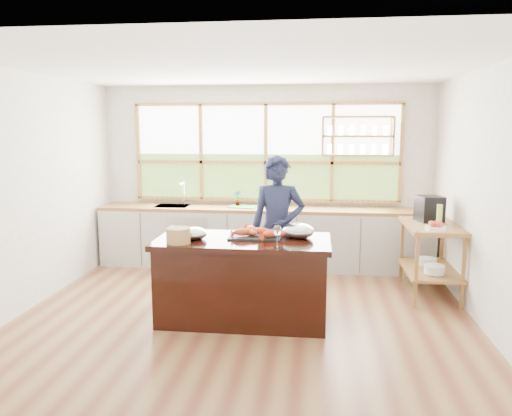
% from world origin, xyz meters
% --- Properties ---
extents(ground_plane, '(5.00, 5.00, 0.00)m').
position_xyz_m(ground_plane, '(0.00, 0.00, 0.00)').
color(ground_plane, olive).
extents(room_shell, '(5.02, 4.52, 2.71)m').
position_xyz_m(room_shell, '(0.02, 0.51, 1.75)').
color(room_shell, silver).
rests_on(room_shell, ground_plane).
extents(back_counter, '(4.90, 0.63, 0.90)m').
position_xyz_m(back_counter, '(-0.02, 1.94, 0.45)').
color(back_counter, beige).
rests_on(back_counter, ground_plane).
extents(right_shelf_unit, '(0.62, 1.10, 0.90)m').
position_xyz_m(right_shelf_unit, '(2.19, 0.89, 0.60)').
color(right_shelf_unit, olive).
rests_on(right_shelf_unit, ground_plane).
extents(island, '(1.85, 0.90, 0.90)m').
position_xyz_m(island, '(0.00, -0.20, 0.45)').
color(island, black).
rests_on(island, ground_plane).
extents(cook, '(0.65, 0.44, 1.75)m').
position_xyz_m(cook, '(0.32, 0.46, 0.88)').
color(cook, '#161B35').
rests_on(cook, ground_plane).
extents(potted_plant, '(0.15, 0.12, 0.25)m').
position_xyz_m(potted_plant, '(-0.40, 2.00, 1.03)').
color(potted_plant, slate).
rests_on(potted_plant, back_counter).
extents(cutting_board, '(0.45, 0.37, 0.01)m').
position_xyz_m(cutting_board, '(-0.31, 1.94, 0.91)').
color(cutting_board, green).
rests_on(cutting_board, back_counter).
extents(espresso_machine, '(0.35, 0.36, 0.32)m').
position_xyz_m(espresso_machine, '(2.19, 1.09, 1.06)').
color(espresso_machine, black).
rests_on(espresso_machine, right_shelf_unit).
extents(wine_bottle, '(0.07, 0.07, 0.27)m').
position_xyz_m(wine_bottle, '(2.24, 0.77, 1.03)').
color(wine_bottle, '#B7C359').
rests_on(wine_bottle, right_shelf_unit).
extents(fruit_bowl, '(0.24, 0.24, 0.11)m').
position_xyz_m(fruit_bowl, '(2.14, 0.50, 0.94)').
color(fruit_bowl, white).
rests_on(fruit_bowl, right_shelf_unit).
extents(slate_board, '(0.56, 0.42, 0.02)m').
position_xyz_m(slate_board, '(0.11, -0.09, 0.91)').
color(slate_board, black).
rests_on(slate_board, island).
extents(lobster_pile, '(0.52, 0.44, 0.08)m').
position_xyz_m(lobster_pile, '(0.14, -0.09, 0.96)').
color(lobster_pile, red).
rests_on(lobster_pile, slate_board).
extents(mixing_bowl_left, '(0.28, 0.28, 0.13)m').
position_xyz_m(mixing_bowl_left, '(-0.51, -0.26, 0.96)').
color(mixing_bowl_left, '#AEB1B5').
rests_on(mixing_bowl_left, island).
extents(mixing_bowl_right, '(0.34, 0.34, 0.17)m').
position_xyz_m(mixing_bowl_right, '(0.58, -0.06, 0.97)').
color(mixing_bowl_right, '#AEB1B5').
rests_on(mixing_bowl_right, island).
extents(wine_glass, '(0.08, 0.08, 0.22)m').
position_xyz_m(wine_glass, '(0.39, -0.53, 1.06)').
color(wine_glass, white).
rests_on(wine_glass, island).
extents(wicker_basket, '(0.25, 0.25, 0.16)m').
position_xyz_m(wicker_basket, '(-0.63, -0.47, 0.98)').
color(wicker_basket, '#A27145').
rests_on(wicker_basket, island).
extents(parchment_roll, '(0.22, 0.30, 0.08)m').
position_xyz_m(parchment_roll, '(-0.77, -0.09, 0.94)').
color(parchment_roll, white).
rests_on(parchment_roll, island).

